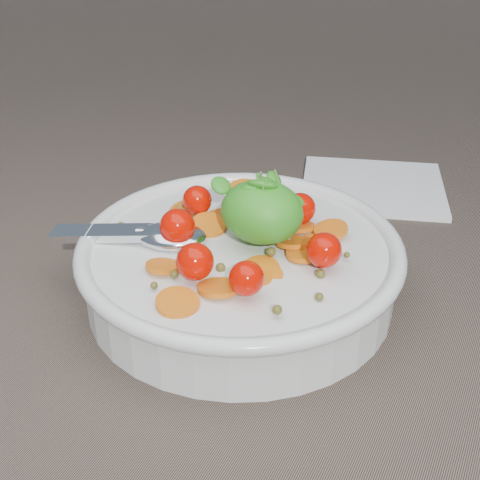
% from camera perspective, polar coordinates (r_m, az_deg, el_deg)
% --- Properties ---
extents(ground, '(6.00, 6.00, 0.00)m').
position_cam_1_polar(ground, '(0.49, 0.95, -6.37)').
color(ground, brown).
rests_on(ground, ground).
extents(bowl, '(0.26, 0.24, 0.10)m').
position_cam_1_polar(bowl, '(0.49, 0.01, -2.10)').
color(bowl, silver).
rests_on(bowl, ground).
extents(napkin, '(0.17, 0.16, 0.01)m').
position_cam_1_polar(napkin, '(0.67, 11.26, 4.48)').
color(napkin, white).
rests_on(napkin, ground).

